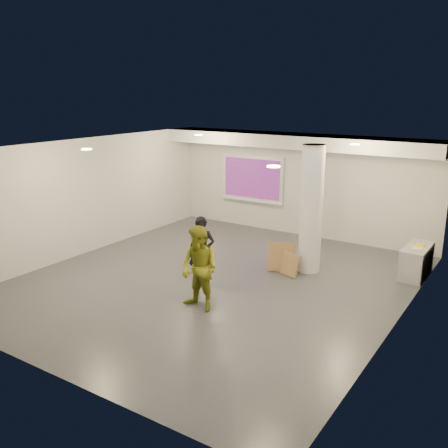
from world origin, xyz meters
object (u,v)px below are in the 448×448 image
Objects in this scene: projection_screen at (252,179)px; column at (311,210)px; woman at (202,252)px; man at (199,269)px; credenza at (416,261)px.

column is at bearing -40.56° from projection_screen.
column is 2.78m from woman.
man is (-0.91, -3.18, -0.66)m from column.
man is at bearing -81.80° from woman.
projection_screen is 5.69m from credenza.
woman is at bearing -139.48° from credenza.
man reaches higher than credenza.
credenza is 4.97m from woman.
woman is (-1.58, -2.16, -0.72)m from column.
column is 1.92× the size of woman.
projection_screen is (-3.10, 2.65, 0.03)m from column.
credenza is (2.22, 1.01, -1.14)m from column.
woman reaches higher than credenza.
projection_screen is 1.34× the size of woman.
projection_screen reaches higher than woman.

